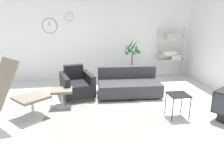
% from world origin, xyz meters
% --- Properties ---
extents(ground_plane, '(12.00, 12.00, 0.00)m').
position_xyz_m(ground_plane, '(0.00, 0.00, 0.00)').
color(ground_plane, silver).
extents(wall_back, '(12.00, 0.09, 2.80)m').
position_xyz_m(wall_back, '(-0.00, 2.77, 1.40)').
color(wall_back, white).
rests_on(wall_back, ground_plane).
extents(round_rug, '(2.31, 2.31, 0.01)m').
position_xyz_m(round_rug, '(0.03, -0.20, 0.00)').
color(round_rug, slate).
rests_on(round_rug, ground_plane).
extents(lounge_chair, '(1.20, 1.13, 1.33)m').
position_xyz_m(lounge_chair, '(-1.62, -0.25, 0.77)').
color(lounge_chair, '#BCBCC1').
rests_on(lounge_chair, ground_plane).
extents(ottoman, '(0.47, 0.40, 0.40)m').
position_xyz_m(ottoman, '(-0.77, 0.46, 0.29)').
color(ottoman, '#BCBCC1').
rests_on(ottoman, ground_plane).
extents(armchair_red, '(0.90, 1.03, 0.75)m').
position_xyz_m(armchair_red, '(-0.44, 1.07, 0.28)').
color(armchair_red, silver).
rests_on(armchair_red, ground_plane).
extents(couch_low, '(1.60, 1.03, 0.67)m').
position_xyz_m(couch_low, '(0.89, 1.03, 0.24)').
color(couch_low, black).
rests_on(couch_low, ground_plane).
extents(side_table, '(0.40, 0.40, 0.48)m').
position_xyz_m(side_table, '(1.55, -0.45, 0.42)').
color(side_table, black).
rests_on(side_table, ground_plane).
extents(potted_plant, '(0.55, 0.52, 1.32)m').
position_xyz_m(potted_plant, '(1.25, 2.19, 0.52)').
color(potted_plant, silver).
rests_on(potted_plant, ground_plane).
extents(shelf_unit, '(0.93, 0.28, 1.60)m').
position_xyz_m(shelf_unit, '(2.64, 2.47, 0.92)').
color(shelf_unit, '#BCBCC1').
rests_on(shelf_unit, ground_plane).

